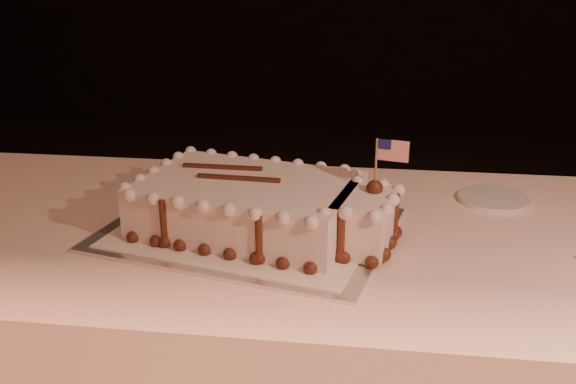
# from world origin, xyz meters

# --- Properties ---
(banquet_table) EXTENTS (2.40, 0.80, 0.75)m
(banquet_table) POSITION_xyz_m (0.00, 0.60, 0.38)
(banquet_table) COLOR #FFD4C5
(banquet_table) RESTS_ON ground
(cake_board) EXTENTS (0.63, 0.53, 0.01)m
(cake_board) POSITION_xyz_m (-0.21, 0.57, 0.75)
(cake_board) COLOR silver
(cake_board) RESTS_ON banquet_table
(doily) EXTENTS (0.57, 0.48, 0.00)m
(doily) POSITION_xyz_m (-0.21, 0.57, 0.76)
(doily) COLOR white
(doily) RESTS_ON cake_board
(sheet_cake) EXTENTS (0.55, 0.38, 0.21)m
(sheet_cake) POSITION_xyz_m (-0.18, 0.57, 0.81)
(sheet_cake) COLOR white
(sheet_cake) RESTS_ON doily
(side_plate) EXTENTS (0.16, 0.16, 0.01)m
(side_plate) POSITION_xyz_m (0.31, 0.80, 0.76)
(side_plate) COLOR silver
(side_plate) RESTS_ON banquet_table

